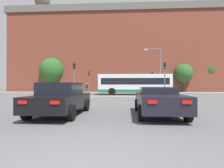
% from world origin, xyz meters
% --- Properties ---
extents(stop_line_strip, '(9.15, 0.30, 0.01)m').
position_xyz_m(stop_line_strip, '(0.00, 18.60, 0.00)').
color(stop_line_strip, silver).
rests_on(stop_line_strip, ground_plane).
extents(far_pavement, '(70.17, 2.50, 0.01)m').
position_xyz_m(far_pavement, '(0.00, 30.64, 0.01)').
color(far_pavement, gray).
rests_on(far_pavement, ground_plane).
extents(brick_civic_building, '(47.86, 15.05, 24.88)m').
position_xyz_m(brick_civic_building, '(-1.06, 40.93, 9.41)').
color(brick_civic_building, brown).
rests_on(brick_civic_building, ground_plane).
extents(car_saloon_left, '(2.08, 4.36, 1.51)m').
position_xyz_m(car_saloon_left, '(-2.21, 5.31, 0.76)').
color(car_saloon_left, black).
rests_on(car_saloon_left, ground_plane).
extents(car_roadster_right, '(2.08, 4.34, 1.30)m').
position_xyz_m(car_roadster_right, '(2.31, 5.41, 0.69)').
color(car_roadster_right, black).
rests_on(car_roadster_right, ground_plane).
extents(bus_crossing_lead, '(10.25, 2.73, 2.92)m').
position_xyz_m(bus_crossing_lead, '(2.43, 22.60, 1.56)').
color(bus_crossing_lead, silver).
rests_on(bus_crossing_lead, ground_plane).
extents(traffic_light_near_left, '(0.26, 0.31, 4.29)m').
position_xyz_m(traffic_light_near_left, '(-5.51, 19.39, 2.88)').
color(traffic_light_near_left, slate).
rests_on(traffic_light_near_left, ground_plane).
extents(traffic_light_near_right, '(0.26, 0.31, 4.21)m').
position_xyz_m(traffic_light_near_right, '(6.01, 19.43, 2.83)').
color(traffic_light_near_right, slate).
rests_on(traffic_light_near_right, ground_plane).
extents(traffic_light_far_right, '(0.26, 0.31, 3.84)m').
position_xyz_m(traffic_light_far_right, '(6.19, 29.65, 2.60)').
color(traffic_light_far_right, slate).
rests_on(traffic_light_far_right, ground_plane).
extents(traffic_light_far_left, '(0.26, 0.31, 3.98)m').
position_xyz_m(traffic_light_far_left, '(-5.61, 30.10, 2.68)').
color(traffic_light_far_left, slate).
rests_on(traffic_light_far_left, ground_plane).
extents(street_lamp_junction, '(2.39, 0.36, 6.65)m').
position_xyz_m(street_lamp_junction, '(5.60, 22.11, 4.13)').
color(street_lamp_junction, slate).
rests_on(street_lamp_junction, ground_plane).
extents(pedestrian_waiting, '(0.35, 0.45, 1.56)m').
position_xyz_m(pedestrian_waiting, '(-1.22, 30.66, 0.90)').
color(pedestrian_waiting, brown).
rests_on(pedestrian_waiting, ground_plane).
extents(pedestrian_walking_east, '(0.45, 0.36, 1.79)m').
position_xyz_m(pedestrian_walking_east, '(-6.15, 30.67, 1.06)').
color(pedestrian_walking_east, brown).
rests_on(pedestrian_walking_east, ground_plane).
extents(tree_by_building, '(5.12, 5.12, 7.20)m').
position_xyz_m(tree_by_building, '(-14.34, 33.78, 4.50)').
color(tree_by_building, '#4C3823').
rests_on(tree_by_building, ground_plane).
extents(tree_kerbside, '(3.92, 3.92, 6.51)m').
position_xyz_m(tree_kerbside, '(18.77, 35.49, 4.43)').
color(tree_kerbside, '#4C3823').
rests_on(tree_kerbside, ground_plane).
extents(tree_distant, '(3.65, 3.65, 5.65)m').
position_xyz_m(tree_distant, '(13.02, 33.12, 3.72)').
color(tree_distant, '#4C3823').
rests_on(tree_distant, ground_plane).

